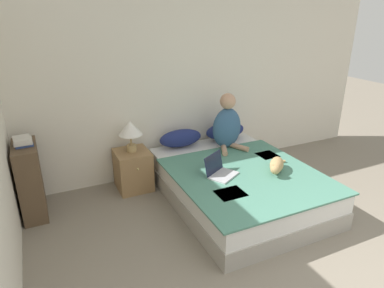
% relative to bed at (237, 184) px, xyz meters
% --- Properties ---
extents(wall_back, '(5.85, 0.05, 2.55)m').
position_rel_bed_xyz_m(wall_back, '(-0.01, 1.15, 1.05)').
color(wall_back, silver).
rests_on(wall_back, ground_plane).
extents(bed, '(1.62, 2.15, 0.45)m').
position_rel_bed_xyz_m(bed, '(0.00, 0.00, 0.00)').
color(bed, '#9E998E').
rests_on(bed, ground_plane).
extents(pillow_near, '(0.61, 0.26, 0.24)m').
position_rel_bed_xyz_m(pillow_near, '(-0.35, 0.92, 0.34)').
color(pillow_near, navy).
rests_on(pillow_near, bed).
extents(pillow_far, '(0.61, 0.26, 0.24)m').
position_rel_bed_xyz_m(pillow_far, '(0.35, 0.92, 0.34)').
color(pillow_far, navy).
rests_on(pillow_far, bed).
extents(person_sitting, '(0.42, 0.41, 0.76)m').
position_rel_bed_xyz_m(person_sitting, '(0.20, 0.62, 0.55)').
color(person_sitting, '#33567A').
rests_on(person_sitting, bed).
extents(cat_tabby, '(0.44, 0.39, 0.17)m').
position_rel_bed_xyz_m(cat_tabby, '(0.34, -0.28, 0.31)').
color(cat_tabby, tan).
rests_on(cat_tabby, bed).
extents(laptop_open, '(0.43, 0.41, 0.24)m').
position_rel_bed_xyz_m(laptop_open, '(-0.30, -0.09, 0.28)').
color(laptop_open, '#B7B7BC').
rests_on(laptop_open, bed).
extents(nightstand, '(0.43, 0.48, 0.52)m').
position_rel_bed_xyz_m(nightstand, '(-1.07, 0.85, 0.04)').
color(nightstand, '#937047').
rests_on(nightstand, ground_plane).
extents(table_lamp, '(0.30, 0.30, 0.41)m').
position_rel_bed_xyz_m(table_lamp, '(-1.07, 0.86, 0.60)').
color(table_lamp, tan).
rests_on(table_lamp, nightstand).
extents(bookshelf, '(0.25, 0.58, 0.86)m').
position_rel_bed_xyz_m(bookshelf, '(-2.28, 0.74, 0.21)').
color(bookshelf, brown).
rests_on(bookshelf, ground_plane).
extents(book_stack_top, '(0.20, 0.24, 0.09)m').
position_rel_bed_xyz_m(book_stack_top, '(-2.28, 0.74, 0.68)').
color(book_stack_top, '#334C8E').
rests_on(book_stack_top, bookshelf).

